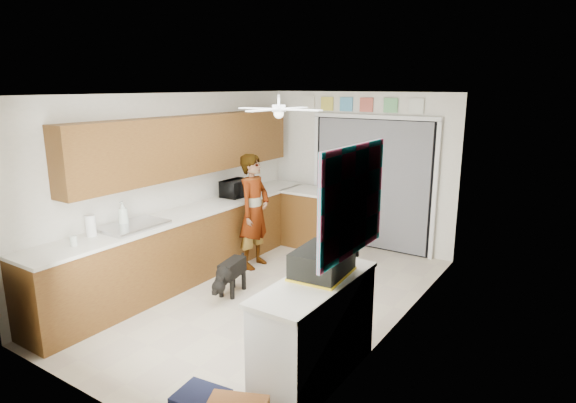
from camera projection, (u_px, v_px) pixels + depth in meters
The scene contains 38 objects.
floor at pixel (271, 296), 6.09m from camera, with size 5.00×5.00×0.00m, color #BCAA97.
ceiling at pixel (269, 94), 5.50m from camera, with size 5.00×5.00×0.00m, color white.
wall_back at pixel (359, 170), 7.83m from camera, with size 3.20×3.20×0.00m, color white.
wall_front at pixel (85, 262), 3.77m from camera, with size 3.20×3.20×0.00m, color white.
wall_left at pixel (176, 185), 6.66m from camera, with size 5.00×5.00×0.00m, color white.
wall_right at pixel (396, 220), 4.94m from camera, with size 5.00×5.00×0.00m, color white.
left_base_cabinets at pixel (194, 244), 6.68m from camera, with size 0.60×4.80×0.90m, color brown.
left_countertop at pixel (193, 211), 6.57m from camera, with size 0.62×4.80×0.04m, color white.
upper_cabinets at pixel (193, 145), 6.60m from camera, with size 0.32×4.00×0.80m, color brown.
sink_basin at pixel (134, 226), 5.75m from camera, with size 0.50×0.76×0.06m, color silver.
faucet at pixel (123, 216), 5.83m from camera, with size 0.03×0.03×0.22m, color silver.
peninsula_base at pixel (316, 220), 7.88m from camera, with size 1.00×0.60×0.90m, color brown.
peninsula_top at pixel (317, 192), 7.77m from camera, with size 1.04×0.64×0.04m, color white.
back_opening_recess at pixel (372, 184), 7.71m from camera, with size 2.00×0.06×2.10m, color black.
curtain_panel at pixel (371, 185), 7.68m from camera, with size 1.90×0.03×2.05m, color gray.
door_trim_left at pixel (316, 178), 8.24m from camera, with size 0.06×0.04×2.10m, color white.
door_trim_right at pixel (435, 192), 7.14m from camera, with size 0.06×0.04×2.10m, color white.
door_trim_head at pixel (374, 117), 7.44m from camera, with size 2.10×0.04×0.06m, color white.
header_frame_0 at pixel (327, 104), 7.88m from camera, with size 0.22×0.02×0.22m, color #E2D34B.
header_frame_1 at pixel (346, 104), 7.69m from camera, with size 0.22×0.02×0.22m, color #4F9FD2.
header_frame_2 at pixel (366, 105), 7.50m from camera, with size 0.22×0.02×0.22m, color #CB5A4C.
header_frame_3 at pixel (391, 105), 7.29m from camera, with size 0.22×0.02×0.22m, color #69B875.
header_frame_4 at pixel (416, 106), 7.07m from camera, with size 0.22×0.02×0.22m, color silver.
route66_sign at pixel (309, 103), 8.06m from camera, with size 0.22×0.02×0.26m, color silver.
right_counter_base at pixel (315, 332), 4.29m from camera, with size 0.50×1.40×0.90m, color white.
right_counter_top at pixel (315, 283), 4.19m from camera, with size 0.54×1.44×0.04m, color white.
abstract_painting at pixel (353, 201), 4.05m from camera, with size 0.03×1.15×0.95m, color #FF5D9B.
ceiling_fan at pixel (279, 109), 5.71m from camera, with size 1.14×1.14×0.24m, color white.
microwave at pixel (236, 188), 7.32m from camera, with size 0.46×0.31×0.26m, color black.
soap_bottle at pixel (123, 214), 5.75m from camera, with size 0.12×0.12×0.32m, color silver.
jar_b at pixel (73, 241), 5.09m from camera, with size 0.07×0.07×0.11m, color silver.
paper_towel_roll at pixel (91, 226), 5.40m from camera, with size 0.11×0.11×0.24m, color white.
suitcase at pixel (322, 262), 4.29m from camera, with size 0.42×0.56×0.24m, color black.
suitcase_rim at pixel (322, 274), 4.32m from camera, with size 0.44×0.58×0.02m, color yellow.
suitcase_lid at pixel (338, 227), 4.47m from camera, with size 0.42×0.03×0.50m, color black.
cabinet_door_panel at pixel (332, 254), 6.73m from camera, with size 0.39×0.03×0.59m, color brown.
man at pixel (254, 211), 6.92m from camera, with size 0.60×0.40×1.66m, color white.
dog at pixel (232, 275), 6.12m from camera, with size 0.27×0.63×0.49m, color black.
Camera 1 is at (3.29, -4.58, 2.60)m, focal length 30.00 mm.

